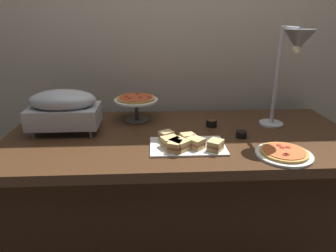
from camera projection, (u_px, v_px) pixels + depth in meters
The scene contains 10 objects.
ground_plane at pixel (179, 245), 1.90m from camera, with size 8.00×8.00×0.00m, color #4C443D.
back_wall at pixel (175, 43), 1.95m from camera, with size 4.40×0.04×2.40m, color #B7A893.
buffet_table at pixel (180, 193), 1.77m from camera, with size 1.90×0.84×0.76m.
chafing_dish at pixel (64, 108), 1.63m from camera, with size 0.38×0.22×0.24m.
heat_lamp at pixel (293, 52), 1.49m from camera, with size 0.15×0.34×0.56m.
pizza_plate_front at pixel (284, 153), 1.38m from camera, with size 0.26×0.26×0.03m.
pizza_plate_center at pixel (136, 101), 1.81m from camera, with size 0.26×0.26×0.15m.
sandwich_platter at pixel (185, 144), 1.46m from camera, with size 0.37×0.23×0.06m.
sauce_cup_near at pixel (241, 134), 1.59m from camera, with size 0.06×0.06×0.03m.
sauce_cup_far at pixel (212, 123), 1.75m from camera, with size 0.06×0.06×0.04m.
Camera 1 is at (-0.15, -1.51, 1.38)m, focal length 31.95 mm.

